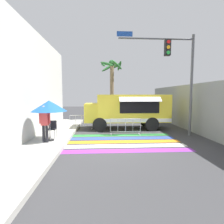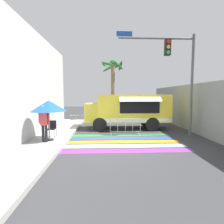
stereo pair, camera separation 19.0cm
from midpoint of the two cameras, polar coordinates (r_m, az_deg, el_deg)
The scene contains 13 objects.
ground_plane at distance 8.99m, azimuth 3.05°, elevation -10.33°, with size 60.00×60.00×0.00m, color #38383A.
sidewalk_left at distance 9.81m, azimuth -27.01°, elevation -9.06°, with size 4.40×16.00×0.17m.
building_left_facade at distance 9.48m, azimuth -27.00°, elevation 8.44°, with size 0.25×16.00×6.07m.
concrete_wall_right at distance 13.10m, azimuth 24.95°, elevation 1.25°, with size 0.20×16.00×3.20m.
crosswalk_painted at distance 9.35m, azimuth 2.83°, elevation -9.68°, with size 6.40×3.60×0.01m.
food_truck at distance 12.75m, azimuth 5.19°, elevation 0.96°, with size 5.96×2.56×2.49m.
traffic_signal_pole at distance 11.24m, azimuth 21.06°, elevation 13.85°, with size 4.57×0.29×6.06m.
patio_umbrella at distance 9.21m, azimuth -19.41°, elevation 1.85°, with size 1.73×1.73×2.02m.
folding_chair at distance 10.01m, azimuth -18.54°, elevation -4.73°, with size 0.44×0.44×0.91m.
vendor_person at distance 9.00m, azimuth -20.70°, elevation -2.84°, with size 0.53×0.24×1.78m.
barricade_front at distance 10.93m, azimuth 4.86°, elevation -4.83°, with size 1.90×0.44×1.01m.
barricade_side at distance 12.96m, azimuth -9.47°, elevation -3.30°, with size 1.66×0.44×1.01m.
palm_tree at distance 16.70m, azimuth 0.57°, elevation 10.73°, with size 2.19×2.33×5.74m.
Camera 2 is at (-0.72, -8.62, 2.45)m, focal length 28.00 mm.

